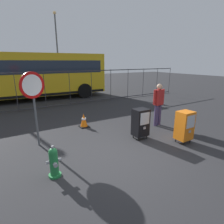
{
  "coord_description": "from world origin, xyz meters",
  "views": [
    {
      "loc": [
        -2.69,
        -3.67,
        2.5
      ],
      "look_at": [
        0.3,
        1.2,
        0.9
      ],
      "focal_mm": 29.11,
      "sensor_mm": 36.0,
      "label": 1
    }
  ],
  "objects_px": {
    "fire_hydrant": "(54,162)",
    "newspaper_box_secondary": "(141,122)",
    "bus_near": "(23,74)",
    "pedestrian": "(158,102)",
    "newspaper_box_primary": "(185,125)",
    "traffic_cone": "(84,120)",
    "street_light_far_left": "(57,44)",
    "stop_sign": "(33,94)"
  },
  "relations": [
    {
      "from": "newspaper_box_secondary",
      "to": "stop_sign",
      "type": "height_order",
      "value": "stop_sign"
    },
    {
      "from": "newspaper_box_secondary",
      "to": "pedestrian",
      "type": "height_order",
      "value": "pedestrian"
    },
    {
      "from": "pedestrian",
      "to": "traffic_cone",
      "type": "relative_size",
      "value": 3.15
    },
    {
      "from": "newspaper_box_secondary",
      "to": "stop_sign",
      "type": "xyz_separation_m",
      "value": [
        -2.99,
        1.23,
        1.03
      ]
    },
    {
      "from": "bus_near",
      "to": "fire_hydrant",
      "type": "bearing_deg",
      "value": -91.52
    },
    {
      "from": "bus_near",
      "to": "street_light_far_left",
      "type": "relative_size",
      "value": 1.47
    },
    {
      "from": "fire_hydrant",
      "to": "newspaper_box_secondary",
      "type": "bearing_deg",
      "value": 11.61
    },
    {
      "from": "fire_hydrant",
      "to": "newspaper_box_primary",
      "type": "height_order",
      "value": "newspaper_box_primary"
    },
    {
      "from": "stop_sign",
      "to": "bus_near",
      "type": "relative_size",
      "value": 0.21
    },
    {
      "from": "traffic_cone",
      "to": "street_light_far_left",
      "type": "bearing_deg",
      "value": 77.82
    },
    {
      "from": "fire_hydrant",
      "to": "newspaper_box_secondary",
      "type": "xyz_separation_m",
      "value": [
        2.98,
        0.61,
        0.22
      ]
    },
    {
      "from": "stop_sign",
      "to": "street_light_far_left",
      "type": "xyz_separation_m",
      "value": [
        4.68,
        13.99,
        2.55
      ]
    },
    {
      "from": "newspaper_box_primary",
      "to": "newspaper_box_secondary",
      "type": "xyz_separation_m",
      "value": [
        -0.98,
        0.95,
        0.0
      ]
    },
    {
      "from": "newspaper_box_primary",
      "to": "pedestrian",
      "type": "distance_m",
      "value": 1.71
    },
    {
      "from": "pedestrian",
      "to": "traffic_cone",
      "type": "height_order",
      "value": "pedestrian"
    },
    {
      "from": "street_light_far_left",
      "to": "traffic_cone",
      "type": "bearing_deg",
      "value": -102.18
    },
    {
      "from": "pedestrian",
      "to": "street_light_far_left",
      "type": "height_order",
      "value": "street_light_far_left"
    },
    {
      "from": "traffic_cone",
      "to": "bus_near",
      "type": "bearing_deg",
      "value": 100.23
    },
    {
      "from": "fire_hydrant",
      "to": "traffic_cone",
      "type": "xyz_separation_m",
      "value": [
        1.83,
        2.64,
        -0.09
      ]
    },
    {
      "from": "street_light_far_left",
      "to": "pedestrian",
      "type": "bearing_deg",
      "value": -90.99
    },
    {
      "from": "stop_sign",
      "to": "street_light_far_left",
      "type": "height_order",
      "value": "street_light_far_left"
    },
    {
      "from": "traffic_cone",
      "to": "stop_sign",
      "type": "bearing_deg",
      "value": -156.57
    },
    {
      "from": "newspaper_box_secondary",
      "to": "bus_near",
      "type": "bearing_deg",
      "value": 105.08
    },
    {
      "from": "newspaper_box_primary",
      "to": "traffic_cone",
      "type": "relative_size",
      "value": 1.92
    },
    {
      "from": "newspaper_box_secondary",
      "to": "traffic_cone",
      "type": "height_order",
      "value": "newspaper_box_secondary"
    },
    {
      "from": "fire_hydrant",
      "to": "stop_sign",
      "type": "distance_m",
      "value": 2.23
    },
    {
      "from": "newspaper_box_primary",
      "to": "stop_sign",
      "type": "height_order",
      "value": "stop_sign"
    },
    {
      "from": "newspaper_box_secondary",
      "to": "stop_sign",
      "type": "distance_m",
      "value": 3.39
    },
    {
      "from": "stop_sign",
      "to": "street_light_far_left",
      "type": "relative_size",
      "value": 0.31
    },
    {
      "from": "bus_near",
      "to": "street_light_far_left",
      "type": "xyz_separation_m",
      "value": [
        4.08,
        6.36,
        2.44
      ]
    },
    {
      "from": "newspaper_box_secondary",
      "to": "pedestrian",
      "type": "relative_size",
      "value": 0.61
    },
    {
      "from": "traffic_cone",
      "to": "bus_near",
      "type": "height_order",
      "value": "bus_near"
    },
    {
      "from": "newspaper_box_primary",
      "to": "traffic_cone",
      "type": "height_order",
      "value": "newspaper_box_primary"
    },
    {
      "from": "pedestrian",
      "to": "fire_hydrant",
      "type": "bearing_deg",
      "value": -164.03
    },
    {
      "from": "stop_sign",
      "to": "pedestrian",
      "type": "xyz_separation_m",
      "value": [
        4.43,
        -0.58,
        -0.65
      ]
    },
    {
      "from": "stop_sign",
      "to": "newspaper_box_secondary",
      "type": "bearing_deg",
      "value": -22.43
    },
    {
      "from": "newspaper_box_primary",
      "to": "street_light_far_left",
      "type": "relative_size",
      "value": 0.14
    },
    {
      "from": "newspaper_box_primary",
      "to": "newspaper_box_secondary",
      "type": "bearing_deg",
      "value": 135.68
    },
    {
      "from": "newspaper_box_primary",
      "to": "newspaper_box_secondary",
      "type": "distance_m",
      "value": 1.36
    },
    {
      "from": "newspaper_box_secondary",
      "to": "bus_near",
      "type": "xyz_separation_m",
      "value": [
        -2.39,
        8.87,
        1.14
      ]
    },
    {
      "from": "pedestrian",
      "to": "street_light_far_left",
      "type": "xyz_separation_m",
      "value": [
        0.25,
        14.57,
        3.2
      ]
    },
    {
      "from": "newspaper_box_secondary",
      "to": "fire_hydrant",
      "type": "bearing_deg",
      "value": -168.39
    }
  ]
}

